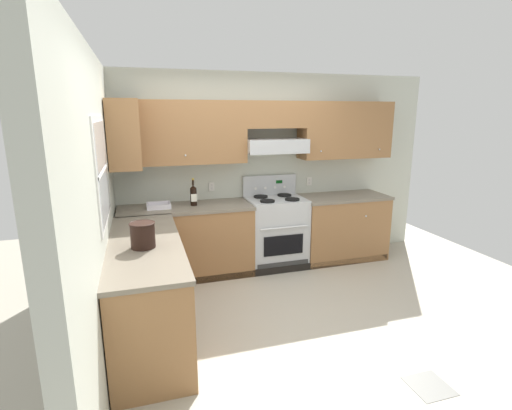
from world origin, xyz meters
name	(u,v)px	position (x,y,z in m)	size (l,w,h in m)	color
ground_plane	(275,313)	(0.00, 0.00, 0.00)	(7.04, 7.04, 0.00)	#B2AA99
floor_accent_tile	(429,386)	(0.76, -1.38, 0.00)	(0.30, 0.30, 0.01)	slate
wall_back	(266,155)	(0.41, 1.53, 1.48)	(4.68, 0.57, 2.55)	beige
wall_left	(101,192)	(-1.59, 0.23, 1.34)	(0.47, 4.00, 2.55)	beige
counter_back_run	(258,235)	(0.21, 1.24, 0.45)	(3.60, 0.65, 0.91)	olive
counter_left_run	(148,289)	(-1.24, 0.00, 0.45)	(0.63, 1.91, 0.91)	olive
stove	(276,231)	(0.46, 1.25, 0.48)	(0.76, 0.62, 1.20)	#B7BABC
wine_bottle	(193,195)	(-0.62, 1.27, 1.04)	(0.08, 0.08, 0.34)	black
bowl	(159,206)	(-1.05, 1.26, 0.93)	(0.28, 0.23, 0.06)	silver
bucket	(143,234)	(-1.26, -0.15, 1.03)	(0.22, 0.22, 0.22)	black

